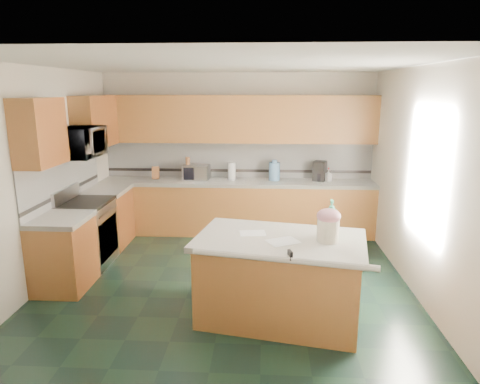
{
  "coord_description": "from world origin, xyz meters",
  "views": [
    {
      "loc": [
        0.46,
        -5.05,
        2.42
      ],
      "look_at": [
        0.15,
        0.35,
        1.12
      ],
      "focal_mm": 32.0,
      "sensor_mm": 36.0,
      "label": 1
    }
  ],
  "objects_px": {
    "island_base": "(279,281)",
    "toaster_oven": "(196,172)",
    "soap_bottle_island": "(331,218)",
    "knife_block": "(156,173)",
    "island_top": "(280,240)",
    "coffee_maker": "(320,171)",
    "treat_jar": "(328,230)"
  },
  "relations": [
    {
      "from": "island_top",
      "to": "knife_block",
      "type": "bearing_deg",
      "value": 136.13
    },
    {
      "from": "island_top",
      "to": "coffee_maker",
      "type": "distance_m",
      "value": 3.01
    },
    {
      "from": "island_top",
      "to": "soap_bottle_island",
      "type": "bearing_deg",
      "value": 19.34
    },
    {
      "from": "island_base",
      "to": "island_top",
      "type": "bearing_deg",
      "value": -169.15
    },
    {
      "from": "treat_jar",
      "to": "toaster_oven",
      "type": "height_order",
      "value": "toaster_oven"
    },
    {
      "from": "soap_bottle_island",
      "to": "coffee_maker",
      "type": "xyz_separation_m",
      "value": [
        0.23,
        2.82,
        -0.03
      ]
    },
    {
      "from": "soap_bottle_island",
      "to": "knife_block",
      "type": "height_order",
      "value": "soap_bottle_island"
    },
    {
      "from": "island_top",
      "to": "island_base",
      "type": "bearing_deg",
      "value": 10.85
    },
    {
      "from": "treat_jar",
      "to": "island_top",
      "type": "bearing_deg",
      "value": 166.89
    },
    {
      "from": "toaster_oven",
      "to": "coffee_maker",
      "type": "relative_size",
      "value": 1.3
    },
    {
      "from": "island_top",
      "to": "coffee_maker",
      "type": "relative_size",
      "value": 5.22
    },
    {
      "from": "toaster_oven",
      "to": "coffee_maker",
      "type": "xyz_separation_m",
      "value": [
        2.09,
        0.03,
        0.04
      ]
    },
    {
      "from": "island_top",
      "to": "soap_bottle_island",
      "type": "xyz_separation_m",
      "value": [
        0.53,
        0.08,
        0.23
      ]
    },
    {
      "from": "island_top",
      "to": "toaster_oven",
      "type": "distance_m",
      "value": 3.17
    },
    {
      "from": "soap_bottle_island",
      "to": "coffee_maker",
      "type": "distance_m",
      "value": 2.83
    },
    {
      "from": "treat_jar",
      "to": "knife_block",
      "type": "distance_m",
      "value": 3.88
    },
    {
      "from": "knife_block",
      "to": "coffee_maker",
      "type": "relative_size",
      "value": 0.64
    },
    {
      "from": "island_top",
      "to": "toaster_oven",
      "type": "relative_size",
      "value": 4.02
    },
    {
      "from": "knife_block",
      "to": "coffee_maker",
      "type": "xyz_separation_m",
      "value": [
        2.79,
        0.03,
        0.06
      ]
    },
    {
      "from": "soap_bottle_island",
      "to": "knife_block",
      "type": "distance_m",
      "value": 3.79
    },
    {
      "from": "treat_jar",
      "to": "knife_block",
      "type": "height_order",
      "value": "treat_jar"
    },
    {
      "from": "island_top",
      "to": "toaster_oven",
      "type": "xyz_separation_m",
      "value": [
        -1.33,
        2.87,
        0.15
      ]
    },
    {
      "from": "island_top",
      "to": "coffee_maker",
      "type": "height_order",
      "value": "coffee_maker"
    },
    {
      "from": "soap_bottle_island",
      "to": "coffee_maker",
      "type": "height_order",
      "value": "soap_bottle_island"
    },
    {
      "from": "treat_jar",
      "to": "island_base",
      "type": "bearing_deg",
      "value": 166.89
    },
    {
      "from": "treat_jar",
      "to": "coffee_maker",
      "type": "xyz_separation_m",
      "value": [
        0.28,
        2.99,
        0.05
      ]
    },
    {
      "from": "treat_jar",
      "to": "soap_bottle_island",
      "type": "height_order",
      "value": "soap_bottle_island"
    },
    {
      "from": "island_base",
      "to": "soap_bottle_island",
      "type": "xyz_separation_m",
      "value": [
        0.53,
        0.08,
        0.69
      ]
    },
    {
      "from": "island_base",
      "to": "island_top",
      "type": "xyz_separation_m",
      "value": [
        -0.0,
        0.0,
        0.46
      ]
    },
    {
      "from": "coffee_maker",
      "to": "island_base",
      "type": "bearing_deg",
      "value": -83.84
    },
    {
      "from": "island_base",
      "to": "toaster_oven",
      "type": "xyz_separation_m",
      "value": [
        -1.33,
        2.87,
        0.61
      ]
    },
    {
      "from": "island_base",
      "to": "knife_block",
      "type": "distance_m",
      "value": 3.57
    }
  ]
}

